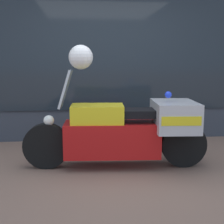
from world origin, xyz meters
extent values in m
plane|color=#7A5B4C|center=(0.00, 0.00, 0.00)|extent=(60.00, 60.00, 0.00)
cube|color=#333842|center=(0.00, 2.00, 1.88)|extent=(6.89, 0.40, 3.76)
cube|color=#1E262D|center=(0.45, 1.79, 1.93)|extent=(5.68, 0.02, 2.76)
cube|color=slate|center=(0.41, 2.01, 0.28)|extent=(5.46, 0.30, 0.55)
cube|color=silver|center=(0.41, 2.15, 1.26)|extent=(5.46, 0.02, 1.45)
cube|color=beige|center=(0.41, 2.01, 1.97)|extent=(5.46, 0.30, 0.02)
cube|color=maroon|center=(-1.66, 2.01, 2.01)|extent=(0.18, 0.04, 0.05)
cube|color=#C68E19|center=(-0.62, 2.01, 2.01)|extent=(0.18, 0.04, 0.05)
cube|color=navy|center=(0.41, 2.01, 2.01)|extent=(0.18, 0.04, 0.05)
cube|color=#B7B2A8|center=(1.45, 2.01, 2.01)|extent=(0.18, 0.04, 0.05)
cube|color=yellow|center=(-1.30, 1.94, 0.69)|extent=(0.19, 0.02, 0.27)
cube|color=red|center=(0.41, 1.94, 0.69)|extent=(0.19, 0.02, 0.27)
cube|color=#2D8E42|center=(2.13, 1.94, 0.69)|extent=(0.19, 0.02, 0.27)
cylinder|color=black|center=(-0.92, 0.37, 0.30)|extent=(0.61, 0.18, 0.60)
cylinder|color=black|center=(0.92, 0.25, 0.30)|extent=(0.61, 0.18, 0.60)
cube|color=#B71414|center=(-0.05, 0.31, 0.39)|extent=(1.28, 0.55, 0.45)
cube|color=yellow|center=(-0.24, 0.32, 0.72)|extent=(0.71, 0.47, 0.26)
cube|color=black|center=(0.24, 0.29, 0.74)|extent=(0.75, 0.40, 0.10)
cube|color=#B7B7BC|center=(0.78, 0.25, 0.70)|extent=(0.59, 0.77, 0.38)
cube|color=yellow|center=(0.78, 0.25, 0.70)|extent=(0.54, 0.78, 0.11)
cube|color=#B2BCC6|center=(-0.65, 0.35, 1.06)|extent=(0.20, 0.34, 0.49)
sphere|color=white|center=(-0.87, 0.36, 0.65)|extent=(0.14, 0.14, 0.14)
sphere|color=blue|center=(0.69, 0.26, 0.98)|extent=(0.09, 0.09, 0.09)
sphere|color=white|center=(-0.44, 0.34, 1.46)|extent=(0.31, 0.31, 0.31)
camera|label=1|loc=(-0.45, -3.70, 1.43)|focal=50.00mm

